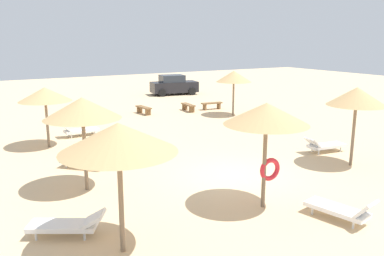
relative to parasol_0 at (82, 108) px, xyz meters
The scene contains 16 objects.
ground_plane 5.80m from the parasol_0, 15.31° to the right, with size 80.00×80.00×0.00m, color #DBBA8C.
parasol_0 is the anchor object (origin of this frame).
parasol_1 10.04m from the parasol_0, 14.99° to the right, with size 2.21×2.21×3.08m.
parasol_2 4.32m from the parasol_0, 94.68° to the right, with size 2.65×2.65×3.08m.
parasol_3 6.16m from the parasol_0, 90.39° to the left, with size 2.33×2.33×2.74m.
parasol_4 5.73m from the parasol_0, 43.80° to the right, with size 2.43×2.43×3.12m.
parasol_5 14.25m from the parasol_0, 34.69° to the left, with size 2.24×2.24×2.86m.
lounger_0 3.32m from the parasol_0, 74.84° to the left, with size 1.81×1.79×0.65m.
lounger_1 10.51m from the parasol_0, ahead, with size 1.95×0.87×0.73m.
lounger_2 4.00m from the parasol_0, 113.74° to the right, with size 1.97×1.51×0.64m.
lounger_3 8.03m from the parasol_0, 77.28° to the left, with size 1.90×0.72×0.76m.
lounger_4 8.24m from the parasol_0, 46.88° to the right, with size 1.03×1.95×0.79m.
bench_0 15.99m from the parasol_0, 42.22° to the left, with size 1.53×0.55×0.49m.
bench_1 14.93m from the parasol_0, 47.48° to the left, with size 0.50×1.52×0.49m.
bench_2 13.56m from the parasol_0, 58.75° to the left, with size 0.57×1.54×0.49m.
parked_car 22.70m from the parasol_0, 55.32° to the left, with size 4.22×2.49×1.72m.
Camera 1 is at (-8.16, -11.16, 4.90)m, focal length 37.48 mm.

